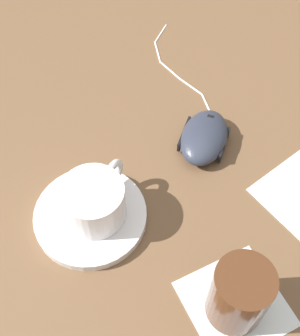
{
  "coord_description": "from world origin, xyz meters",
  "views": [
    {
      "loc": [
        -0.13,
        0.26,
        0.57
      ],
      "look_at": [
        0.09,
        -0.03,
        0.03
      ],
      "focal_mm": 50.0,
      "sensor_mm": 36.0,
      "label": 1
    }
  ],
  "objects": [
    {
      "name": "mouse_cable",
      "position": [
        0.19,
        -0.24,
        0.0
      ],
      "size": [
        0.19,
        0.14,
        0.0
      ],
      "color": "white",
      "rests_on": "ground"
    },
    {
      "name": "computer_mouse",
      "position": [
        0.06,
        -0.13,
        0.02
      ],
      "size": [
        0.1,
        0.12,
        0.04
      ],
      "color": "#2D3342",
      "rests_on": "ground"
    },
    {
      "name": "drinking_glass",
      "position": [
        -0.11,
        0.06,
        0.05
      ],
      "size": [
        0.07,
        0.07,
        0.1
      ],
      "primitive_type": "cylinder",
      "color": "#4C2814",
      "rests_on": "napkin_under_glass"
    },
    {
      "name": "coffee_cup",
      "position": [
        0.11,
        0.06,
        0.04
      ],
      "size": [
        0.08,
        0.11,
        0.06
      ],
      "color": "white",
      "rests_on": "saucer"
    },
    {
      "name": "saucer",
      "position": [
        0.11,
        0.07,
        0.01
      ],
      "size": [
        0.15,
        0.15,
        0.01
      ],
      "primitive_type": "cylinder",
      "color": "white",
      "rests_on": "ground"
    },
    {
      "name": "napkin_under_glass",
      "position": [
        -0.1,
        0.05,
        0.0
      ],
      "size": [
        0.16,
        0.16,
        0.0
      ],
      "primitive_type": "cube",
      "rotation": [
        0.0,
        0.0,
        -0.47
      ],
      "color": "white",
      "rests_on": "ground"
    },
    {
      "name": "ground_plane",
      "position": [
        0.0,
        0.0,
        0.0
      ],
      "size": [
        3.0,
        3.0,
        0.0
      ],
      "primitive_type": "plane",
      "color": "brown"
    }
  ]
}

